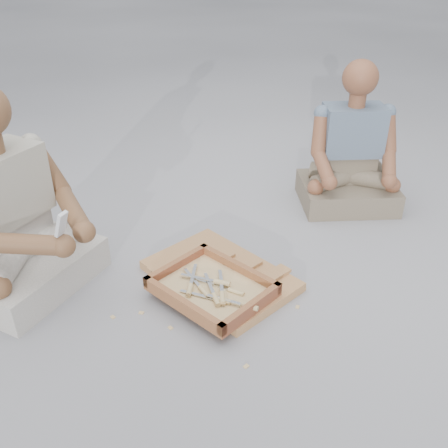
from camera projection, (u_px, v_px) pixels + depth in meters
The scene contains 25 objects.
ground at pixel (213, 295), 2.14m from camera, with size 60.00×60.00×0.00m, color #A4A3A9.
carved_panel at pixel (220, 276), 2.22m from camera, with size 0.63×0.42×0.04m, color #A97141.
tool_tray at pixel (212, 288), 2.08m from camera, with size 0.54×0.48×0.06m.
chisel_0 at pixel (217, 299), 2.00m from camera, with size 0.22×0.04×0.02m.
chisel_1 at pixel (222, 295), 2.01m from camera, with size 0.12×0.20×0.02m.
chisel_2 at pixel (201, 289), 2.06m from camera, with size 0.19×0.14×0.02m.
chisel_3 at pixel (215, 296), 2.01m from camera, with size 0.16×0.18×0.02m.
chisel_4 at pixel (224, 293), 2.04m from camera, with size 0.14×0.19×0.02m.
chisel_5 at pixel (190, 287), 2.06m from camera, with size 0.10×0.21×0.02m.
chisel_6 at pixel (217, 282), 2.09m from camera, with size 0.22×0.05×0.02m.
chisel_7 at pixel (244, 305), 1.96m from camera, with size 0.22×0.03×0.02m.
chisel_8 at pixel (231, 291), 2.06m from camera, with size 0.22×0.03×0.02m.
wood_chip_0 at pixel (113, 317), 2.01m from camera, with size 0.02×0.01×0.00m, color #DEBA83.
wood_chip_1 at pixel (207, 322), 1.99m from camera, with size 0.02×0.01×0.00m, color #DEBA83.
wood_chip_2 at pixel (298, 307), 2.07m from camera, with size 0.02×0.01×0.00m, color #DEBA83.
wood_chip_3 at pixel (207, 323), 1.98m from camera, with size 0.02×0.01×0.00m, color #DEBA83.
wood_chip_4 at pixel (304, 289), 2.17m from camera, with size 0.02×0.01×0.00m, color #DEBA83.
wood_chip_5 at pixel (246, 366), 1.78m from camera, with size 0.02×0.01×0.00m, color #DEBA83.
wood_chip_6 at pixel (239, 309), 2.06m from camera, with size 0.02×0.01×0.00m, color #DEBA83.
wood_chip_7 at pixel (141, 313), 2.04m from camera, with size 0.02×0.01×0.00m, color #DEBA83.
wood_chip_8 at pixel (170, 328), 1.96m from camera, with size 0.02×0.01×0.00m, color #DEBA83.
wood_chip_9 at pixel (223, 280), 2.23m from camera, with size 0.02×0.01×0.00m, color #DEBA83.
craftsman at pixel (16, 225), 2.06m from camera, with size 0.58×0.57×0.88m.
companion at pixel (351, 159), 2.74m from camera, with size 0.65×0.61×0.80m.
mobile_phone at pixel (61, 224), 1.83m from camera, with size 0.05×0.05×0.10m.
Camera 1 is at (0.80, -1.49, 1.34)m, focal length 40.00 mm.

